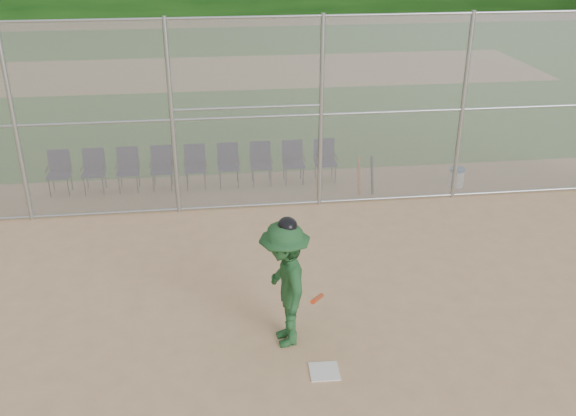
{
  "coord_description": "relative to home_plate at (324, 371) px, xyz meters",
  "views": [
    {
      "loc": [
        -1.27,
        -7.47,
        5.73
      ],
      "look_at": [
        0.0,
        2.5,
        1.1
      ],
      "focal_mm": 40.0,
      "sensor_mm": 36.0,
      "label": 1
    }
  ],
  "objects": [
    {
      "name": "dirt_patch_far",
      "position": [
        -0.12,
        18.54,
        -0.0
      ],
      "size": [
        24.0,
        24.0,
        0.0
      ],
      "primitive_type": "plane",
      "color": "tan",
      "rests_on": "ground"
    },
    {
      "name": "backstop_fence",
      "position": [
        -0.12,
        5.54,
        2.06
      ],
      "size": [
        16.09,
        0.09,
        4.0
      ],
      "color": "gray",
      "rests_on": "ground"
    },
    {
      "name": "chair_8",
      "position": [
        1.25,
        6.83,
        0.47
      ],
      "size": [
        0.54,
        0.52,
        0.96
      ],
      "primitive_type": null,
      "color": "#0F113A",
      "rests_on": "ground"
    },
    {
      "name": "water_cooler",
      "position": [
        4.18,
        6.11,
        0.21
      ],
      "size": [
        0.35,
        0.35,
        0.44
      ],
      "color": "white",
      "rests_on": "ground"
    },
    {
      "name": "chair_1",
      "position": [
        -4.01,
        6.83,
        0.47
      ],
      "size": [
        0.54,
        0.52,
        0.96
      ],
      "primitive_type": null,
      "color": "#0F113A",
      "rests_on": "ground"
    },
    {
      "name": "chair_0",
      "position": [
        -4.76,
        6.83,
        0.47
      ],
      "size": [
        0.54,
        0.52,
        0.96
      ],
      "primitive_type": null,
      "color": "#0F113A",
      "rests_on": "ground"
    },
    {
      "name": "chair_4",
      "position": [
        -1.75,
        6.83,
        0.47
      ],
      "size": [
        0.54,
        0.52,
        0.96
      ],
      "primitive_type": null,
      "color": "#0F113A",
      "rests_on": "ground"
    },
    {
      "name": "spare_bats",
      "position": [
        2.01,
        6.01,
        0.41
      ],
      "size": [
        0.36,
        0.3,
        0.84
      ],
      "color": "#D84C14",
      "rests_on": "ground"
    },
    {
      "name": "chair_3",
      "position": [
        -2.51,
        6.83,
        0.47
      ],
      "size": [
        0.54,
        0.52,
        0.96
      ],
      "primitive_type": null,
      "color": "#0F113A",
      "rests_on": "ground"
    },
    {
      "name": "chair_2",
      "position": [
        -3.26,
        6.83,
        0.47
      ],
      "size": [
        0.54,
        0.52,
        0.96
      ],
      "primitive_type": null,
      "color": "#0F113A",
      "rests_on": "ground"
    },
    {
      "name": "chair_6",
      "position": [
        -0.25,
        6.83,
        0.47
      ],
      "size": [
        0.54,
        0.52,
        0.96
      ],
      "primitive_type": null,
      "color": "#0F113A",
      "rests_on": "ground"
    },
    {
      "name": "ground",
      "position": [
        -0.12,
        0.54,
        -0.01
      ],
      "size": [
        100.0,
        100.0,
        0.0
      ],
      "primitive_type": "plane",
      "color": "tan",
      "rests_on": "ground"
    },
    {
      "name": "chair_5",
      "position": [
        -1.0,
        6.83,
        0.47
      ],
      "size": [
        0.54,
        0.52,
        0.96
      ],
      "primitive_type": null,
      "color": "#0F113A",
      "rests_on": "ground"
    },
    {
      "name": "grass_strip",
      "position": [
        -0.12,
        18.54,
        -0.0
      ],
      "size": [
        100.0,
        100.0,
        0.0
      ],
      "primitive_type": "plane",
      "color": "#29671F",
      "rests_on": "ground"
    },
    {
      "name": "batter_at_plate",
      "position": [
        -0.45,
        0.78,
        0.96
      ],
      "size": [
        0.97,
        1.43,
        2.01
      ],
      "color": "#1D4924",
      "rests_on": "ground"
    },
    {
      "name": "chair_7",
      "position": [
        0.5,
        6.83,
        0.47
      ],
      "size": [
        0.54,
        0.52,
        0.96
      ],
      "primitive_type": null,
      "color": "#0F113A",
      "rests_on": "ground"
    },
    {
      "name": "home_plate",
      "position": [
        0.0,
        0.0,
        0.0
      ],
      "size": [
        0.42,
        0.42,
        0.02
      ],
      "primitive_type": "cube",
      "rotation": [
        0.0,
        0.0,
        -0.04
      ],
      "color": "silver",
      "rests_on": "ground"
    }
  ]
}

